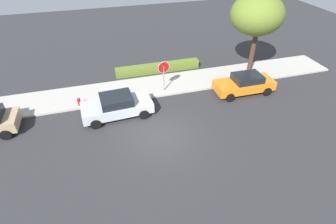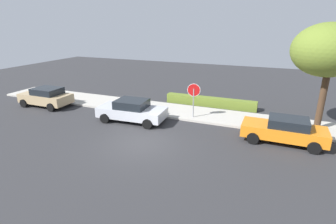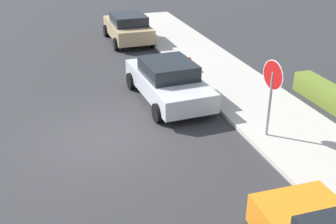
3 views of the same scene
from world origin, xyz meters
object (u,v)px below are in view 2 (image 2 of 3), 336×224
(stop_sign, at_px, (194,95))
(parked_car_silver, at_px, (132,110))
(parked_car_orange, at_px, (284,130))
(fire_hydrant, at_px, (116,105))
(street_tree_near_corner, at_px, (328,51))
(parked_car_tan, at_px, (46,97))

(stop_sign, relative_size, parked_car_silver, 0.54)
(parked_car_orange, xyz_separation_m, fire_hydrant, (-11.82, 1.46, -0.38))
(parked_car_silver, relative_size, street_tree_near_corner, 0.72)
(parked_car_orange, bearing_deg, street_tree_near_corner, 56.89)
(street_tree_near_corner, bearing_deg, parked_car_silver, -165.28)
(parked_car_orange, height_order, street_tree_near_corner, street_tree_near_corner)
(parked_car_silver, height_order, street_tree_near_corner, street_tree_near_corner)
(stop_sign, relative_size, street_tree_near_corner, 0.39)
(stop_sign, xyz_separation_m, parked_car_orange, (5.72, -1.68, -1.00))
(street_tree_near_corner, xyz_separation_m, fire_hydrant, (-13.57, -1.23, -4.45))
(stop_sign, height_order, fire_hydrant, stop_sign)
(parked_car_tan, xyz_separation_m, street_tree_near_corner, (19.09, 2.57, 4.04))
(fire_hydrant, bearing_deg, stop_sign, 2.08)
(stop_sign, distance_m, fire_hydrant, 6.26)
(parked_car_tan, relative_size, fire_hydrant, 5.69)
(parked_car_orange, distance_m, street_tree_near_corner, 5.19)
(stop_sign, relative_size, fire_hydrant, 3.48)
(parked_car_silver, xyz_separation_m, parked_car_tan, (-7.94, 0.36, 0.02))
(stop_sign, bearing_deg, parked_car_silver, -152.46)
(street_tree_near_corner, relative_size, fire_hydrant, 8.90)
(parked_car_tan, relative_size, street_tree_near_corner, 0.64)
(parked_car_orange, distance_m, parked_car_tan, 17.34)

